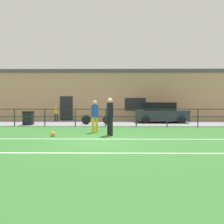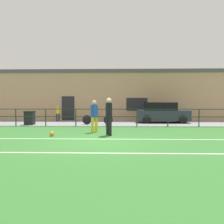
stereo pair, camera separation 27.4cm
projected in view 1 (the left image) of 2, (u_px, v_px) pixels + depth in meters
ground at (100, 142)px, 9.51m from camera, size 60.00×44.00×0.04m
field_line_touchline at (101, 139)px, 10.14m from camera, size 36.00×0.11×0.00m
field_line_hash at (96, 153)px, 7.33m from camera, size 36.00×0.11×0.00m
pavement_strip at (107, 123)px, 18.00m from camera, size 48.00×5.00×0.02m
perimeter_fence at (106, 115)px, 15.47m from camera, size 36.07×0.07×1.15m
clubhouse_facade at (108, 95)px, 21.60m from camera, size 28.00×2.56×4.44m
player_goalkeeper at (110, 114)px, 11.19m from camera, size 0.31×0.45×1.78m
player_striker at (95, 114)px, 12.36m from camera, size 0.36×0.35×1.68m
soccer_ball_match at (53, 134)px, 10.96m from camera, size 0.22×0.22×0.22m
spectator_child at (56, 112)px, 19.58m from camera, size 0.35×0.23×1.29m
parked_car_red at (161, 113)px, 18.35m from camera, size 3.89×1.82×1.55m
bicycle_parked_0 at (97, 120)px, 16.69m from camera, size 2.16×0.04×0.75m
trash_bin_0 at (28, 118)px, 16.37m from camera, size 0.66×0.56×0.95m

